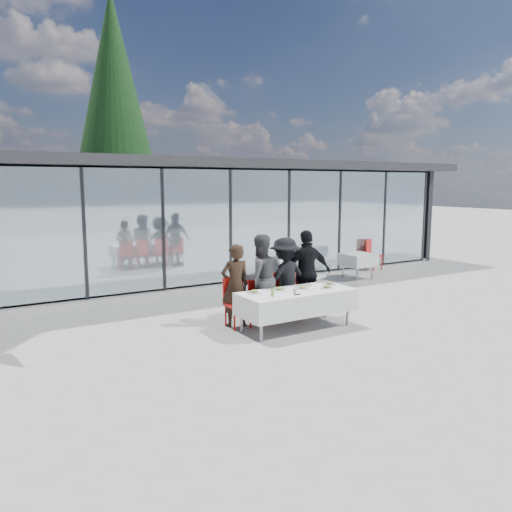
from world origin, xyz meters
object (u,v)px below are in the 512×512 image
at_px(juice_bottle, 273,292).
at_px(conifer_tree, 114,104).
at_px(diner_chair_d, 307,290).
at_px(diner_b, 260,279).
at_px(plate_c, 303,288).
at_px(spare_chair_b, 366,251).
at_px(diner_c, 285,278).
at_px(plate_b, 280,289).
at_px(diner_chair_a, 236,300).
at_px(spare_table_right, 358,260).
at_px(diner_chair_b, 260,296).
at_px(plate_extra, 327,287).
at_px(diner_a, 235,285).
at_px(diner_chair_c, 285,293).
at_px(plate_a, 254,292).
at_px(spare_chair_a, 371,253).
at_px(plate_d, 329,283).
at_px(dining_table, 296,302).
at_px(lounger, 296,271).
at_px(folded_eyeglasses, 297,294).
at_px(diner_d, 307,273).

xyz_separation_m(juice_bottle, conifer_tree, (1.09, 13.62, 5.16)).
distance_m(diner_chair_d, juice_bottle, 1.79).
relative_size(diner_b, diner_chair_d, 1.83).
distance_m(plate_c, spare_chair_b, 7.67).
relative_size(juice_bottle, conifer_tree, 0.02).
height_order(diner_c, plate_b, diner_c).
distance_m(diner_chair_a, spare_table_right, 6.03).
xyz_separation_m(diner_chair_b, juice_bottle, (-0.31, -0.94, 0.29)).
relative_size(plate_extra, spare_chair_b, 0.28).
distance_m(diner_a, diner_chair_c, 1.20).
distance_m(spare_chair_b, conifer_tree, 11.81).
height_order(diner_chair_b, plate_a, diner_chair_b).
distance_m(plate_extra, spare_chair_a, 6.91).
height_order(diner_c, plate_d, diner_c).
relative_size(spare_table_right, spare_chair_a, 0.88).
xyz_separation_m(dining_table, lounger, (2.87, 3.98, -0.28)).
relative_size(plate_a, spare_chair_a, 0.28).
xyz_separation_m(plate_b, juice_bottle, (-0.41, -0.39, 0.06)).
distance_m(diner_chair_a, plate_d, 1.94).
xyz_separation_m(diner_chair_a, plate_d, (1.82, -0.63, 0.24)).
relative_size(folded_eyeglasses, spare_chair_b, 0.14).
distance_m(spare_chair_b, lounger, 3.51).
height_order(plate_d, juice_bottle, juice_bottle).
distance_m(dining_table, folded_eyeglasses, 0.41).
bearing_deg(juice_bottle, folded_eyeglasses, -12.27).
bearing_deg(folded_eyeglasses, plate_c, 43.63).
bearing_deg(diner_d, plate_b, 42.79).
xyz_separation_m(diner_b, diner_chair_d, (1.18, -0.02, -0.36)).
bearing_deg(diner_chair_d, conifer_tree, 91.80).
height_order(folded_eyeglasses, spare_chair_b, spare_chair_b).
bearing_deg(spare_chair_a, plate_extra, -141.23).
height_order(dining_table, folded_eyeglasses, folded_eyeglasses).
height_order(spare_chair_a, lounger, spare_chair_a).
distance_m(diner_chair_b, plate_c, 0.91).
bearing_deg(diner_chair_d, juice_bottle, -147.65).
height_order(plate_extra, lounger, plate_extra).
height_order(diner_d, spare_table_right, diner_d).
xyz_separation_m(folded_eyeglasses, spare_chair_b, (6.47, 5.04, -0.22)).
relative_size(diner_chair_a, conifer_tree, 0.09).
height_order(spare_table_right, conifer_tree, conifer_tree).
xyz_separation_m(diner_chair_c, diner_chair_d, (0.57, 0.00, 0.00)).
relative_size(plate_d, folded_eyeglasses, 1.94).
height_order(diner_chair_a, plate_b, diner_chair_a).
relative_size(diner_a, conifer_tree, 0.16).
height_order(dining_table, plate_a, plate_a).
height_order(plate_b, spare_chair_a, spare_chair_a).
distance_m(diner_chair_a, diner_chair_b, 0.56).
distance_m(diner_chair_c, lounger, 4.16).
xyz_separation_m(diner_b, diner_chair_b, (0.00, -0.02, -0.36)).
xyz_separation_m(spare_table_right, conifer_tree, (-4.14, 10.16, 5.43)).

